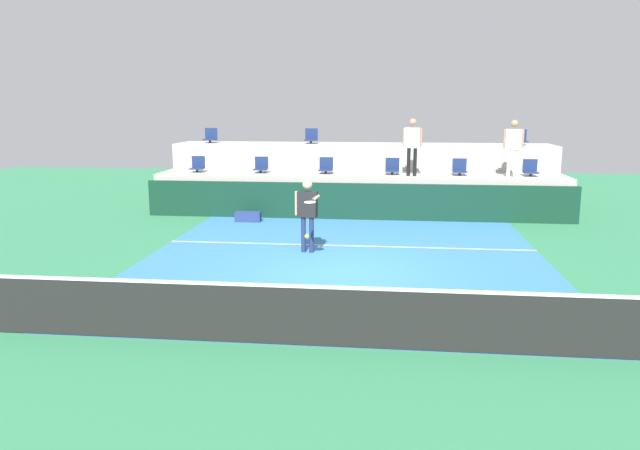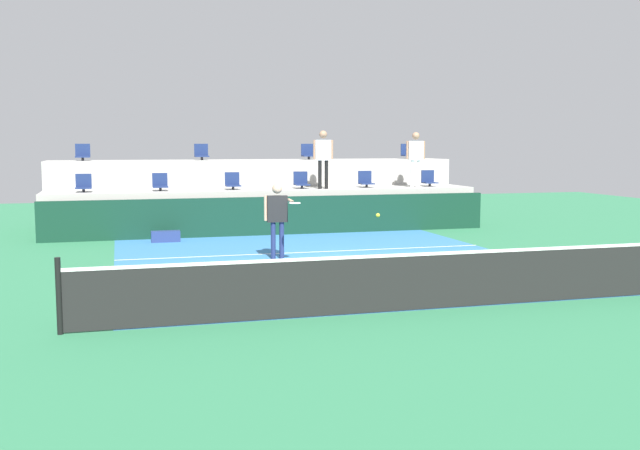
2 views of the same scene
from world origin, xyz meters
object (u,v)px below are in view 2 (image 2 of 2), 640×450
stadium_chair_upper_left (201,153)px  stadium_chair_upper_far_right (408,153)px  spectator_in_grey (416,154)px  stadium_chair_lower_right (366,181)px  stadium_chair_lower_mid_right (301,181)px  stadium_chair_upper_far_left (83,154)px  stadium_chair_upper_right (308,153)px  tennis_player (278,213)px  stadium_chair_lower_far_right (429,180)px  spectator_leaning_on_rail (323,153)px  equipment_bag (166,236)px  tennis_ball (378,215)px  stadium_chair_lower_mid_left (233,182)px  stadium_chair_lower_far_left (84,185)px  stadium_chair_lower_left (160,183)px

stadium_chair_upper_left → stadium_chair_upper_far_right: same height
stadium_chair_upper_left → spectator_in_grey: (6.45, -2.18, -0.02)m
stadium_chair_lower_right → spectator_in_grey: bearing=-14.2°
stadium_chair_lower_mid_right → stadium_chair_upper_left: size_ratio=1.00×
stadium_chair_lower_right → stadium_chair_upper_far_left: stadium_chair_upper_far_left is taller
stadium_chair_upper_right → spectator_in_grey: bearing=-36.8°
tennis_player → stadium_chair_lower_far_right: bearing=42.1°
spectator_leaning_on_rail → equipment_bag: 5.54m
stadium_chair_lower_far_right → tennis_ball: size_ratio=7.65×
stadium_chair_lower_right → stadium_chair_upper_right: 2.43m
tennis_ball → spectator_leaning_on_rail: bearing=79.1°
stadium_chair_upper_right → tennis_ball: size_ratio=7.65×
spectator_leaning_on_rail → stadium_chair_lower_far_right: bearing=6.0°
stadium_chair_upper_far_right → equipment_bag: (-8.51, -3.78, -2.16)m
stadium_chair_lower_mid_left → stadium_chair_upper_far_left: size_ratio=1.00×
stadium_chair_lower_mid_right → stadium_chair_lower_far_right: 4.26m
stadium_chair_lower_far_left → stadium_chair_lower_left: 2.13m
stadium_chair_upper_far_left → stadium_chair_upper_left: size_ratio=1.00×
stadium_chair_upper_right → stadium_chair_lower_left: bearing=-160.0°
stadium_chair_lower_far_right → spectator_leaning_on_rail: 3.78m
stadium_chair_lower_mid_left → stadium_chair_lower_right: (4.22, 0.00, 0.00)m
stadium_chair_lower_left → spectator_in_grey: 7.92m
stadium_chair_lower_mid_left → stadium_chair_upper_left: (-0.71, 1.80, 0.85)m
stadium_chair_lower_far_right → spectator_leaning_on_rail: size_ratio=0.29×
stadium_chair_lower_right → spectator_leaning_on_rail: (-1.51, -0.38, 0.86)m
stadium_chair_lower_right → stadium_chair_upper_left: bearing=159.9°
stadium_chair_lower_far_left → stadium_chair_lower_mid_left: 4.25m
stadium_chair_upper_far_left → equipment_bag: bearing=-59.9°
stadium_chair_lower_mid_right → tennis_ball: (-1.34, -10.42, -0.02)m
stadium_chair_lower_mid_right → stadium_chair_upper_far_right: 4.71m
stadium_chair_upper_right → stadium_chair_lower_far_left: bearing=-165.7°
stadium_chair_upper_far_left → stadium_chair_upper_right: size_ratio=1.00×
stadium_chair_upper_left → stadium_chair_upper_right: same height
stadium_chair_lower_mid_left → stadium_chair_lower_far_left: bearing=180.0°
stadium_chair_lower_mid_right → spectator_leaning_on_rail: 1.11m
stadium_chair_lower_right → stadium_chair_upper_far_right: bearing=39.8°
stadium_chair_lower_far_right → stadium_chair_upper_far_right: 1.99m
stadium_chair_lower_far_right → stadium_chair_lower_right: bearing=180.0°
spectator_leaning_on_rail → stadium_chair_upper_far_right: bearing=30.7°
stadium_chair_upper_far_right → spectator_leaning_on_rail: (-3.67, -2.18, 0.01)m
stadium_chair_lower_left → equipment_bag: (-0.00, -1.98, -1.31)m
stadium_chair_upper_far_left → spectator_in_grey: spectator_in_grey is taller
stadium_chair_lower_far_right → stadium_chair_upper_left: 7.36m
stadium_chair_lower_far_left → tennis_ball: (5.04, -10.42, -0.02)m
stadium_chair_lower_far_right → tennis_ball: stadium_chair_lower_far_right is taller
stadium_chair_upper_left → spectator_leaning_on_rail: 4.06m
tennis_player → stadium_chair_lower_mid_right: bearing=70.7°
stadium_chair_upper_right → stadium_chair_lower_far_right: bearing=-26.8°
stadium_chair_lower_mid_left → tennis_player: stadium_chair_lower_mid_left is taller
stadium_chair_upper_right → spectator_in_grey: 3.65m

